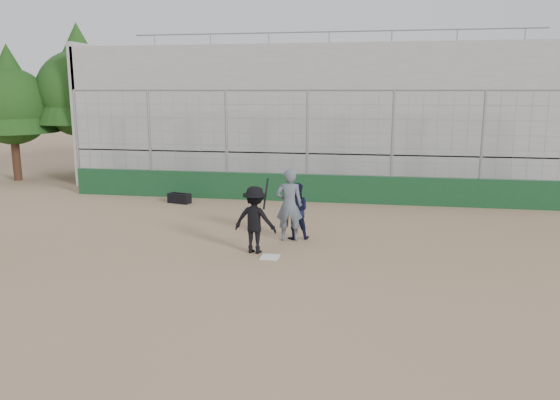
% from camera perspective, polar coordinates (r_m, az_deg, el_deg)
% --- Properties ---
extents(ground, '(90.00, 90.00, 0.00)m').
position_cam_1_polar(ground, '(13.32, -1.06, -6.03)').
color(ground, brown).
rests_on(ground, ground).
extents(home_plate, '(0.44, 0.44, 0.02)m').
position_cam_1_polar(home_plate, '(13.32, -1.06, -5.98)').
color(home_plate, white).
rests_on(home_plate, ground).
extents(backstop, '(18.10, 0.25, 4.04)m').
position_cam_1_polar(backstop, '(19.86, 2.83, 2.58)').
color(backstop, '#12391D').
rests_on(backstop, ground).
extents(bleachers, '(20.25, 6.70, 6.98)m').
position_cam_1_polar(bleachers, '(24.57, 4.35, 8.84)').
color(bleachers, '#969696').
rests_on(bleachers, ground).
extents(tree_left, '(4.48, 4.48, 7.00)m').
position_cam_1_polar(tree_left, '(27.06, -20.19, 11.52)').
color(tree_left, '#342113').
rests_on(tree_left, ground).
extents(tree_right, '(3.84, 3.84, 6.00)m').
position_cam_1_polar(tree_right, '(27.16, -26.34, 9.72)').
color(tree_right, '#321D12').
rests_on(tree_right, ground).
extents(batter_at_plate, '(1.16, 0.82, 1.84)m').
position_cam_1_polar(batter_at_plate, '(13.53, -2.63, -2.07)').
color(batter_at_plate, black).
rests_on(batter_at_plate, ground).
extents(catcher_crouched, '(0.87, 0.74, 1.06)m').
position_cam_1_polar(catcher_crouched, '(14.81, 1.65, -2.13)').
color(catcher_crouched, black).
rests_on(catcher_crouched, ground).
extents(umpire, '(0.76, 0.55, 1.76)m').
position_cam_1_polar(umpire, '(14.60, 0.96, -0.91)').
color(umpire, '#545E6A').
rests_on(umpire, ground).
extents(equipment_bag, '(0.89, 0.56, 0.39)m').
position_cam_1_polar(equipment_bag, '(19.98, -10.47, 0.19)').
color(equipment_bag, black).
rests_on(equipment_bag, ground).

